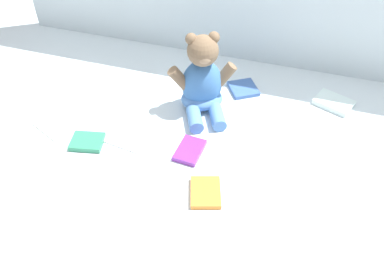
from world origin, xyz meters
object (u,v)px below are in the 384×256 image
(book_case_1, at_px, (87,142))
(book_case_4, at_px, (126,137))
(book_case_3, at_px, (243,89))
(book_case_5, at_px, (334,103))
(book_case_0, at_px, (206,192))
(teddy_bear, at_px, (202,82))
(book_case_6, at_px, (55,125))
(book_case_2, at_px, (190,150))

(book_case_1, relative_size, book_case_4, 0.74)
(book_case_3, relative_size, book_case_5, 0.80)
(book_case_0, distance_m, book_case_5, 0.61)
(teddy_bear, height_order, book_case_5, teddy_bear)
(book_case_5, bearing_deg, book_case_4, 142.35)
(teddy_bear, bearing_deg, book_case_5, -6.53)
(book_case_4, distance_m, book_case_6, 0.25)
(book_case_4, relative_size, book_case_5, 1.08)
(teddy_bear, distance_m, book_case_5, 0.47)
(book_case_0, relative_size, book_case_4, 0.79)
(teddy_bear, xyz_separation_m, book_case_4, (-0.19, -0.23, -0.10))
(teddy_bear, bearing_deg, book_case_4, -154.45)
(book_case_3, distance_m, book_case_5, 0.32)
(book_case_3, height_order, book_case_6, book_case_3)
(book_case_3, bearing_deg, book_case_5, 150.30)
(book_case_2, bearing_deg, book_case_6, 6.64)
(book_case_4, relative_size, book_case_6, 1.06)
(teddy_bear, height_order, book_case_3, teddy_bear)
(book_case_3, distance_m, book_case_4, 0.47)
(book_case_1, bearing_deg, teddy_bear, 122.30)
(teddy_bear, distance_m, book_case_0, 0.40)
(book_case_3, xyz_separation_m, book_case_5, (0.32, 0.01, 0.00))
(book_case_0, distance_m, book_case_1, 0.42)
(book_case_0, bearing_deg, book_case_3, -107.56)
(book_case_5, bearing_deg, book_case_1, 142.10)
(teddy_bear, relative_size, book_case_0, 2.65)
(book_case_2, bearing_deg, book_case_5, -133.82)
(book_case_0, xyz_separation_m, book_case_4, (-0.30, 0.14, -0.00))
(book_case_0, relative_size, book_case_6, 0.83)
(book_case_2, height_order, book_case_4, book_case_2)
(teddy_bear, relative_size, book_case_2, 2.57)
(book_case_0, bearing_deg, book_case_5, -139.47)
(book_case_5, relative_size, book_case_6, 0.98)
(book_case_6, bearing_deg, teddy_bear, 143.24)
(book_case_4, bearing_deg, book_case_2, 98.30)
(teddy_bear, bearing_deg, book_case_0, -97.20)
(book_case_4, height_order, book_case_6, same)
(teddy_bear, bearing_deg, book_case_6, -175.67)
(book_case_2, relative_size, book_case_5, 0.88)
(book_case_0, height_order, book_case_3, book_case_0)
(teddy_bear, distance_m, book_case_3, 0.20)
(teddy_bear, xyz_separation_m, book_case_0, (0.12, -0.37, -0.10))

